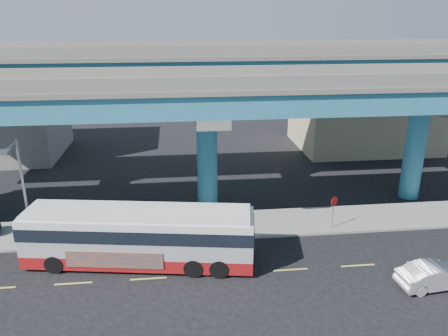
{
  "coord_description": "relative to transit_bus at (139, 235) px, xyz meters",
  "views": [
    {
      "loc": [
        -2.16,
        -21.2,
        13.75
      ],
      "look_at": [
        0.68,
        4.0,
        4.77
      ],
      "focal_mm": 35.0,
      "sensor_mm": 36.0,
      "label": 1
    }
  ],
  "objects": [
    {
      "name": "sidewalk",
      "position": [
        4.5,
        4.1,
        -1.77
      ],
      "size": [
        70.0,
        4.0,
        0.15
      ],
      "primitive_type": "cube",
      "color": "gray",
      "rests_on": "ground"
    },
    {
      "name": "street_lamp",
      "position": [
        -6.81,
        2.07,
        2.83
      ],
      "size": [
        0.5,
        2.29,
        6.87
      ],
      "color": "gray",
      "rests_on": "sidewalk"
    },
    {
      "name": "stop_sign",
      "position": [
        12.51,
        2.78,
        -0.08
      ],
      "size": [
        0.59,
        0.39,
        2.28
      ],
      "rotation": [
        0.0,
        0.0,
        0.17
      ],
      "color": "gray",
      "rests_on": "sidewalk"
    },
    {
      "name": "ground",
      "position": [
        4.5,
        -1.4,
        -1.85
      ],
      "size": [
        120.0,
        120.0,
        0.0
      ],
      "primitive_type": "plane",
      "color": "black",
      "rests_on": "ground"
    },
    {
      "name": "transit_bus",
      "position": [
        0.0,
        0.0,
        0.0
      ],
      "size": [
        13.38,
        4.91,
        3.37
      ],
      "rotation": [
        0.0,
        0.0,
        -0.16
      ],
      "color": "maroon",
      "rests_on": "ground"
    },
    {
      "name": "sedan",
      "position": [
        15.69,
        -4.13,
        -1.17
      ],
      "size": [
        2.31,
        4.43,
        1.36
      ],
      "primitive_type": "imported",
      "rotation": [
        0.0,
        0.0,
        1.68
      ],
      "color": "#B4B4B9",
      "rests_on": "ground"
    },
    {
      "name": "lane_markings",
      "position": [
        4.5,
        -1.7,
        -1.84
      ],
      "size": [
        58.0,
        0.12,
        0.01
      ],
      "color": "#D8C64C",
      "rests_on": "ground"
    },
    {
      "name": "building_beige",
      "position": [
        22.5,
        21.59,
        1.66
      ],
      "size": [
        14.0,
        10.23,
        7.0
      ],
      "color": "tan",
      "rests_on": "ground"
    },
    {
      "name": "viaduct",
      "position": [
        4.5,
        7.71,
        7.29
      ],
      "size": [
        52.0,
        12.4,
        11.7
      ],
      "color": "#246C8B",
      "rests_on": "ground"
    }
  ]
}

